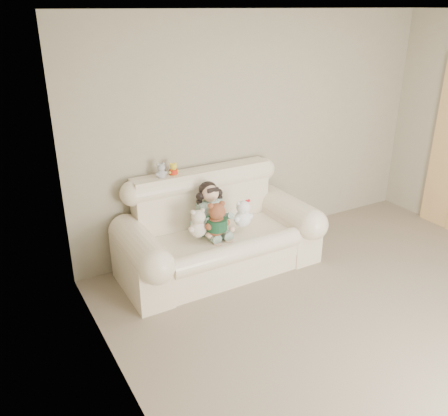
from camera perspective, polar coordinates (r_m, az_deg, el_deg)
floor at (r=4.42m, az=22.78°, el=-15.45°), size 5.00×5.00×0.00m
wall_back at (r=5.50m, az=4.35°, el=9.12°), size 4.50×0.00×4.50m
wall_left at (r=2.45m, az=-7.27°, el=-9.88°), size 0.00×5.00×5.00m
sofa at (r=4.95m, az=-0.57°, el=-2.11°), size 2.10×0.95×1.03m
seated_child at (r=4.91m, az=-1.69°, el=0.06°), size 0.36×0.43×0.56m
brown_teddy at (r=4.69m, az=-0.91°, el=-0.94°), size 0.33×0.29×0.42m
white_cat at (r=4.89m, az=2.26°, el=-0.34°), size 0.24×0.20×0.36m
cream_teddy at (r=4.68m, az=-3.13°, el=-1.51°), size 0.23×0.18×0.35m
yellow_mini_bear at (r=4.89m, az=-6.11°, el=4.78°), size 0.13×0.12×0.17m
grey_mini_plush at (r=4.82m, az=-7.59°, el=4.61°), size 0.15×0.13×0.20m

